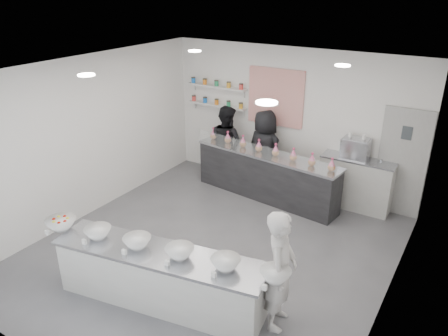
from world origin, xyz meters
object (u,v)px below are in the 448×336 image
Objects in this scene: prep_counter at (160,277)px; staff_right at (264,151)px; woman_prep at (280,270)px; back_bar at (266,176)px; espresso_machine at (356,149)px; espresso_ledge at (355,184)px; staff_left at (226,143)px.

staff_right is (-0.46, 4.03, 0.46)m from prep_counter.
back_bar is at bearing 15.46° from woman_prep.
espresso_machine is 0.29× the size of staff_right.
espresso_ledge is at bearing -162.76° from staff_right.
prep_counter is 4.51m from espresso_machine.
espresso_machine is at bearing -162.36° from staff_left.
back_bar is 1.85m from espresso_machine.
espresso_machine is at bearing -162.52° from staff_right.
espresso_machine is 0.30× the size of staff_left.
woman_prep is at bearing 131.76° from staff_right.
prep_counter is at bearing 93.74° from woman_prep.
back_bar is (-0.22, 3.67, 0.08)m from prep_counter.
staff_left is at bearing 11.90° from staff_right.
staff_left is at bearing -176.30° from espresso_machine.
prep_counter is 4.29m from staff_left.
espresso_machine reaches higher than prep_counter.
staff_left reaches higher than espresso_ledge.
espresso_ledge is at bearing 24.34° from back_bar.
staff_left is (-2.97, 3.53, 0.03)m from woman_prep.
espresso_ledge is at bearing -12.44° from woman_prep.
espresso_machine is at bearing 61.93° from prep_counter.
prep_counter is 1.73× the size of staff_right.
staff_left is (-2.78, -0.18, -0.38)m from espresso_machine.
espresso_ledge is at bearing 60.89° from prep_counter.
staff_right is (-1.93, -0.18, 0.36)m from espresso_ledge.
espresso_machine reaches higher than espresso_ledge.
prep_counter is 1.70m from woman_prep.
woman_prep is at bearing -87.16° from espresso_machine.
back_bar is 1.90× the size of woman_prep.
prep_counter is 1.77× the size of staff_left.
staff_right is at bearing 86.63° from prep_counter.
staff_left is at bearing 169.70° from back_bar.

